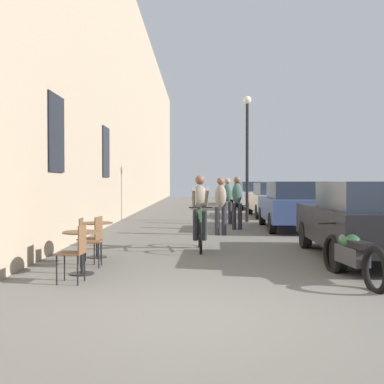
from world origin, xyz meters
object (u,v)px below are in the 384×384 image
cafe_chair_near_toward_wall (87,239)px  parked_motorcycle (353,255)px  street_lamp (247,142)px  pedestrian_near (221,203)px  parked_car_fourth (254,195)px  cafe_chair_near_toward_street (76,249)px  cyclist_on_bicycle (200,214)px  parked_car_nearest (362,219)px  parked_car_third (272,199)px  pedestrian_far (227,198)px  parked_car_fifth (246,193)px  parked_car_second (293,205)px  cafe_chair_mid_toward_street (93,236)px  cafe_table_mid (97,232)px  pedestrian_mid (237,200)px  cafe_table_near (82,243)px

cafe_chair_near_toward_wall → parked_motorcycle: size_ratio=0.42×
street_lamp → parked_motorcycle: bearing=-87.5°
pedestrian_near → parked_car_fourth: pedestrian_near is taller
cafe_chair_near_toward_street → cyclist_on_bicycle: 4.12m
parked_car_nearest → parked_car_third: parked_car_nearest is taller
pedestrian_far → parked_car_fifth: 15.52m
street_lamp → parked_car_second: 3.88m
parked_car_nearest → cafe_chair_mid_toward_street: bearing=-174.9°
cyclist_on_bicycle → parked_car_second: 5.49m
cafe_chair_near_toward_street → pedestrian_near: size_ratio=0.53×
cafe_table_mid → parked_car_third: 12.56m
cyclist_on_bicycle → parked_car_nearest: size_ratio=0.40×
parked_car_third → parked_car_fifth: (0.07, 11.69, 0.03)m
cafe_chair_mid_toward_street → pedestrian_near: size_ratio=0.53×
cyclist_on_bicycle → parked_car_nearest: bearing=-23.1°
parked_car_fourth → parked_motorcycle: (-0.86, -19.75, -0.41)m
parked_car_nearest → pedestrian_near: bearing=121.7°
parked_car_second → parked_car_third: (0.23, 5.58, -0.02)m
parked_car_third → pedestrian_far: bearing=-121.5°
cafe_chair_mid_toward_street → street_lamp: size_ratio=0.18×
cafe_chair_near_toward_street → cafe_chair_mid_toward_street: bearing=94.0°
cafe_chair_near_toward_street → cafe_table_mid: 2.44m
cafe_chair_mid_toward_street → pedestrian_near: pedestrian_near is taller
cafe_table_mid → pedestrian_mid: bearing=59.4°
cyclist_on_bicycle → parked_car_nearest: (3.24, -1.38, -0.00)m
parked_car_second → cafe_table_mid: bearing=-132.2°
parked_car_fourth → parked_car_third: bearing=-89.3°
pedestrian_far → parked_motorcycle: bearing=-82.5°
parked_car_second → parked_car_fifth: parked_car_fifth is taller
cafe_table_near → parked_motorcycle: size_ratio=0.34×
parked_car_nearest → parked_car_third: size_ratio=1.03×
cafe_chair_mid_toward_street → parked_car_nearest: bearing=5.1°
parked_car_second → parked_car_third: 5.58m
cafe_chair_near_toward_wall → parked_car_third: size_ratio=0.21×
cyclist_on_bicycle → street_lamp: size_ratio=0.36×
cyclist_on_bicycle → pedestrian_far: size_ratio=1.04×
cafe_chair_mid_toward_street → pedestrian_mid: 7.18m
parked_car_nearest → parked_car_third: 11.51m
cafe_table_near → pedestrian_mid: bearing=66.4°
cafe_chair_near_toward_street → cafe_table_near: bearing=96.2°
cafe_table_mid → pedestrian_mid: (3.37, 5.70, 0.46)m
cyclist_on_bicycle → pedestrian_near: cyclist_on_bicycle is taller
parked_car_fifth → parked_motorcycle: parked_car_fifth is taller
cafe_chair_mid_toward_street → parked_car_second: bearing=51.3°
street_lamp → cyclist_on_bicycle: bearing=-104.2°
pedestrian_far → parked_car_fourth: size_ratio=0.38×
parked_car_third → parked_car_fourth: size_ratio=0.98×
cafe_table_near → parked_car_fifth: parked_car_fifth is taller
cafe_chair_near_toward_wall → parked_motorcycle: cafe_chair_near_toward_wall is taller
cafe_table_near → pedestrian_far: bearing=72.0°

